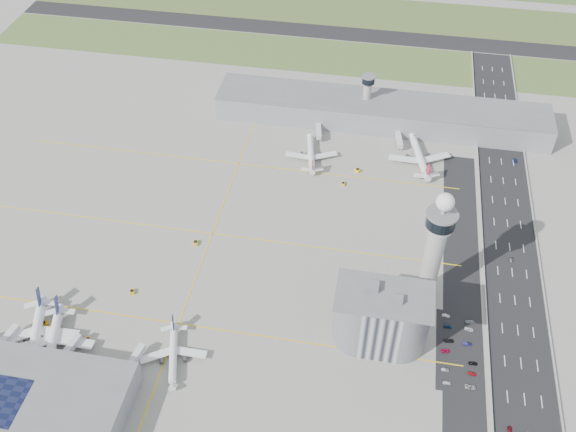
% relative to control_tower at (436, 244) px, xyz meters
% --- Properties ---
extents(ground, '(1000.00, 1000.00, 0.00)m').
position_rel_control_tower_xyz_m(ground, '(-72.00, -8.00, -35.04)').
color(ground, '#9E9B93').
extents(grass_strip_0, '(480.00, 50.00, 0.08)m').
position_rel_control_tower_xyz_m(grass_strip_0, '(-92.00, 217.00, -35.00)').
color(grass_strip_0, '#4A5F2D').
rests_on(grass_strip_0, ground).
extents(grass_strip_1, '(480.00, 60.00, 0.08)m').
position_rel_control_tower_xyz_m(grass_strip_1, '(-92.00, 292.00, -35.00)').
color(grass_strip_1, '#475A2A').
rests_on(grass_strip_1, ground).
extents(runway, '(480.00, 22.00, 0.10)m').
position_rel_control_tower_xyz_m(runway, '(-92.00, 254.00, -34.98)').
color(runway, black).
rests_on(runway, ground).
extents(highway, '(28.00, 500.00, 0.10)m').
position_rel_control_tower_xyz_m(highway, '(43.00, -8.00, -34.99)').
color(highway, black).
rests_on(highway, ground).
extents(barrier_left, '(0.60, 500.00, 1.20)m').
position_rel_control_tower_xyz_m(barrier_left, '(29.00, -8.00, -34.44)').
color(barrier_left, '#9E9E99').
rests_on(barrier_left, ground).
extents(barrier_right, '(0.60, 500.00, 1.20)m').
position_rel_control_tower_xyz_m(barrier_right, '(57.00, -8.00, -34.44)').
color(barrier_right, '#9E9E99').
rests_on(barrier_right, ground).
extents(landside_road, '(18.00, 260.00, 0.08)m').
position_rel_control_tower_xyz_m(landside_road, '(18.00, -18.00, -35.00)').
color(landside_road, black).
rests_on(landside_road, ground).
extents(parking_lot, '(20.00, 44.00, 0.10)m').
position_rel_control_tower_xyz_m(parking_lot, '(16.00, -30.00, -34.99)').
color(parking_lot, black).
rests_on(parking_lot, ground).
extents(taxiway_line_h_0, '(260.00, 0.60, 0.01)m').
position_rel_control_tower_xyz_m(taxiway_line_h_0, '(-112.00, -38.00, -35.04)').
color(taxiway_line_h_0, yellow).
rests_on(taxiway_line_h_0, ground).
extents(taxiway_line_h_1, '(260.00, 0.60, 0.01)m').
position_rel_control_tower_xyz_m(taxiway_line_h_1, '(-112.00, 22.00, -35.04)').
color(taxiway_line_h_1, yellow).
rests_on(taxiway_line_h_1, ground).
extents(taxiway_line_h_2, '(260.00, 0.60, 0.01)m').
position_rel_control_tower_xyz_m(taxiway_line_h_2, '(-112.00, 82.00, -35.04)').
color(taxiway_line_h_2, yellow).
rests_on(taxiway_line_h_2, ground).
extents(taxiway_line_v, '(0.60, 260.00, 0.01)m').
position_rel_control_tower_xyz_m(taxiway_line_v, '(-112.00, 22.00, -35.04)').
color(taxiway_line_v, yellow).
rests_on(taxiway_line_v, ground).
extents(control_tower, '(14.00, 14.00, 64.50)m').
position_rel_control_tower_xyz_m(control_tower, '(0.00, 0.00, 0.00)').
color(control_tower, '#ADAAA5').
rests_on(control_tower, ground).
extents(secondary_tower, '(8.60, 8.60, 31.90)m').
position_rel_control_tower_xyz_m(secondary_tower, '(-42.00, 142.00, -16.24)').
color(secondary_tower, '#ADAAA5').
rests_on(secondary_tower, ground).
extents(admin_building, '(42.00, 24.00, 33.50)m').
position_rel_control_tower_xyz_m(admin_building, '(-20.01, -30.00, -19.74)').
color(admin_building, '#B2B2B7').
rests_on(admin_building, ground).
extents(terminal_pier, '(210.00, 32.00, 15.80)m').
position_rel_control_tower_xyz_m(terminal_pier, '(-32.00, 140.00, -27.14)').
color(terminal_pier, gray).
rests_on(terminal_pier, ground).
extents(near_terminal, '(84.00, 42.00, 13.00)m').
position_rel_control_tower_xyz_m(near_terminal, '(-160.07, -90.02, -28.62)').
color(near_terminal, gray).
rests_on(near_terminal, ground).
extents(airplane_near_a, '(50.86, 55.21, 12.72)m').
position_rel_control_tower_xyz_m(airplane_near_a, '(-171.75, -59.51, -28.68)').
color(airplane_near_a, white).
rests_on(airplane_near_a, ground).
extents(airplane_near_b, '(47.84, 52.53, 12.39)m').
position_rel_control_tower_xyz_m(airplane_near_b, '(-162.70, -62.30, -28.84)').
color(airplane_near_b, white).
rests_on(airplane_near_b, ground).
extents(airplane_near_c, '(38.58, 42.21, 9.88)m').
position_rel_control_tower_xyz_m(airplane_near_c, '(-108.15, -57.30, -30.10)').
color(airplane_near_c, white).
rests_on(airplane_near_c, ground).
extents(airplane_far_a, '(38.52, 42.95, 10.50)m').
position_rel_control_tower_xyz_m(airplane_far_a, '(-70.32, 96.07, -29.79)').
color(airplane_far_a, white).
rests_on(airplane_far_a, ground).
extents(airplane_far_b, '(47.80, 52.61, 12.48)m').
position_rel_control_tower_xyz_m(airplane_far_b, '(-6.10, 104.58, -28.80)').
color(airplane_far_b, white).
rests_on(airplane_far_b, ground).
extents(jet_bridge_near_1, '(5.39, 14.31, 5.70)m').
position_rel_control_tower_xyz_m(jet_bridge_near_1, '(-155.00, -69.00, -32.19)').
color(jet_bridge_near_1, silver).
rests_on(jet_bridge_near_1, ground).
extents(jet_bridge_near_2, '(5.39, 14.31, 5.70)m').
position_rel_control_tower_xyz_m(jet_bridge_near_2, '(-125.00, -69.00, -32.19)').
color(jet_bridge_near_2, silver).
rests_on(jet_bridge_near_2, ground).
extents(jet_bridge_far_0, '(5.39, 14.31, 5.70)m').
position_rel_control_tower_xyz_m(jet_bridge_far_0, '(-70.00, 124.00, -32.19)').
color(jet_bridge_far_0, silver).
rests_on(jet_bridge_far_0, ground).
extents(jet_bridge_far_1, '(5.39, 14.31, 5.70)m').
position_rel_control_tower_xyz_m(jet_bridge_far_1, '(-20.00, 124.00, -32.19)').
color(jet_bridge_far_1, silver).
rests_on(jet_bridge_far_1, ground).
extents(tug_0, '(3.90, 3.37, 1.90)m').
position_rel_control_tower_xyz_m(tug_0, '(-173.13, -49.41, -34.09)').
color(tug_0, orange).
rests_on(tug_0, ground).
extents(tug_1, '(3.63, 3.82, 1.83)m').
position_rel_control_tower_xyz_m(tug_1, '(-149.46, -54.54, -34.12)').
color(tug_1, gold).
rests_on(tug_1, ground).
extents(tug_2, '(3.21, 3.76, 1.84)m').
position_rel_control_tower_xyz_m(tug_2, '(-139.67, -24.21, -34.12)').
color(tug_2, gold).
rests_on(tug_2, ground).
extents(tug_3, '(2.79, 3.71, 1.99)m').
position_rel_control_tower_xyz_m(tug_3, '(-118.58, 13.12, -34.04)').
color(tug_3, gold).
rests_on(tug_3, ground).
extents(tug_4, '(2.06, 2.97, 1.71)m').
position_rel_control_tower_xyz_m(tug_4, '(-48.23, 73.97, -34.19)').
color(tug_4, yellow).
rests_on(tug_4, ground).
extents(tug_5, '(4.09, 3.95, 1.97)m').
position_rel_control_tower_xyz_m(tug_5, '(-41.26, 87.56, -34.06)').
color(tug_5, yellow).
rests_on(tug_5, ground).
extents(car_lot_0, '(3.46, 1.69, 1.14)m').
position_rel_control_tower_xyz_m(car_lot_0, '(10.69, -48.14, -34.47)').
color(car_lot_0, white).
rests_on(car_lot_0, ground).
extents(car_lot_1, '(3.49, 1.53, 1.12)m').
position_rel_control_tower_xyz_m(car_lot_1, '(10.04, -41.67, -34.48)').
color(car_lot_1, '#9B9B9D').
rests_on(car_lot_1, ground).
extents(car_lot_2, '(4.11, 2.26, 1.09)m').
position_rel_control_tower_xyz_m(car_lot_2, '(9.98, -31.68, -34.50)').
color(car_lot_2, '#B30B3A').
rests_on(car_lot_2, ground).
extents(car_lot_3, '(4.50, 2.35, 1.25)m').
position_rel_control_tower_xyz_m(car_lot_3, '(11.68, -25.88, -34.42)').
color(car_lot_3, black).
rests_on(car_lot_3, ground).
extents(car_lot_4, '(3.68, 1.55, 1.24)m').
position_rel_control_tower_xyz_m(car_lot_4, '(11.04, -17.88, -34.42)').
color(car_lot_4, navy).
rests_on(car_lot_4, ground).
extents(car_lot_5, '(3.69, 1.64, 1.18)m').
position_rel_control_tower_xyz_m(car_lot_5, '(10.25, -11.81, -34.45)').
color(car_lot_5, white).
rests_on(car_lot_5, ground).
extents(car_lot_6, '(4.64, 2.19, 1.28)m').
position_rel_control_tower_xyz_m(car_lot_6, '(20.63, -48.51, -34.40)').
color(car_lot_6, '#A3A3A3').
rests_on(car_lot_6, ground).
extents(car_lot_7, '(3.87, 1.90, 1.08)m').
position_rel_control_tower_xyz_m(car_lot_7, '(21.40, -41.58, -34.50)').
color(car_lot_7, '#B3111C').
rests_on(car_lot_7, ground).
extents(car_lot_8, '(3.80, 1.61, 1.28)m').
position_rel_control_tower_xyz_m(car_lot_8, '(21.98, -36.20, -34.40)').
color(car_lot_8, black).
rests_on(car_lot_8, ground).
extents(car_lot_9, '(3.89, 1.68, 1.25)m').
position_rel_control_tower_xyz_m(car_lot_9, '(19.82, -26.24, -34.42)').
color(car_lot_9, navy).
rests_on(car_lot_9, ground).
extents(car_lot_10, '(4.19, 2.35, 1.11)m').
position_rel_control_tower_xyz_m(car_lot_10, '(20.84, -17.75, -34.49)').
color(car_lot_10, silver).
rests_on(car_lot_10, ground).
extents(car_lot_11, '(4.48, 2.43, 1.23)m').
position_rel_control_tower_xyz_m(car_lot_11, '(21.30, -13.38, -34.43)').
color(car_lot_11, '#9096A5').
rests_on(car_lot_11, ground).
extents(car_hw_0, '(1.49, 3.59, 1.22)m').
position_rel_control_tower_xyz_m(car_hw_0, '(35.61, -65.89, -34.43)').
color(car_hw_0, maroon).
rests_on(car_hw_0, ground).
extents(car_hw_1, '(1.33, 3.47, 1.13)m').
position_rel_control_tower_xyz_m(car_hw_1, '(42.84, 30.35, -34.48)').
color(car_hw_1, '#29282E').
rests_on(car_hw_1, ground).
extents(car_hw_2, '(1.98, 4.21, 1.16)m').
position_rel_control_tower_xyz_m(car_hw_2, '(51.02, 113.48, -34.46)').
color(car_hw_2, navy).
rests_on(car_hw_2, ground).
extents(car_hw_4, '(1.78, 3.49, 1.14)m').
position_rel_control_tower_xyz_m(car_hw_4, '(36.36, 172.52, -34.47)').
color(car_hw_4, gray).
rests_on(car_hw_4, ground).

